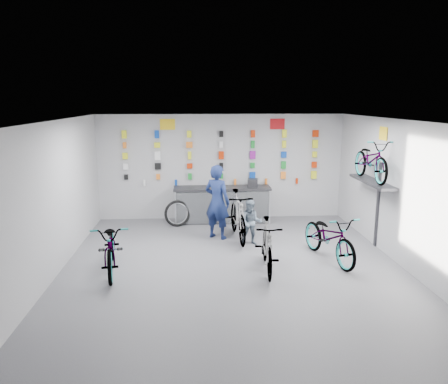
{
  "coord_description": "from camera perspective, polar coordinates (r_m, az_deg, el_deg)",
  "views": [
    {
      "loc": [
        -0.76,
        -8.39,
        3.39
      ],
      "look_at": [
        -0.09,
        1.4,
        1.31
      ],
      "focal_mm": 35.0,
      "sensor_mm": 36.0,
      "label": 1
    }
  ],
  "objects": [
    {
      "name": "wall_front",
      "position": [
        4.84,
        5.55,
        -11.13
      ],
      "size": [
        7.0,
        0.0,
        7.0
      ],
      "primitive_type": "plane",
      "rotation": [
        -1.57,
        0.0,
        0.0
      ],
      "color": "#BDBDC0",
      "rests_on": "floor"
    },
    {
      "name": "spare_wheel",
      "position": [
        11.96,
        -6.12,
        -2.81
      ],
      "size": [
        0.74,
        0.38,
        0.73
      ],
      "rotation": [
        0.0,
        0.0,
        0.31
      ],
      "color": "black",
      "rests_on": "floor"
    },
    {
      "name": "wall_back",
      "position": [
        12.55,
        -0.38,
        3.29
      ],
      "size": [
        7.0,
        0.0,
        7.0
      ],
      "primitive_type": "plane",
      "rotation": [
        1.57,
        0.0,
        0.0
      ],
      "color": "#BDBDC0",
      "rests_on": "floor"
    },
    {
      "name": "sign_left",
      "position": [
        12.41,
        -7.39,
        8.76
      ],
      "size": [
        0.42,
        0.02,
        0.3
      ],
      "primitive_type": "cube",
      "color": "yellow",
      "rests_on": "wall_back"
    },
    {
      "name": "bike_wall",
      "position": [
        10.48,
        18.69,
        3.98
      ],
      "size": [
        0.63,
        1.8,
        0.95
      ],
      "primitive_type": "imported",
      "color": "gray",
      "rests_on": "wall_bracket"
    },
    {
      "name": "wall_left",
      "position": [
        9.03,
        -21.48,
        -0.99
      ],
      "size": [
        0.0,
        8.0,
        8.0
      ],
      "primitive_type": "plane",
      "rotation": [
        1.57,
        0.0,
        1.57
      ],
      "color": "#BDBDC0",
      "rests_on": "floor"
    },
    {
      "name": "sign_right",
      "position": [
        12.61,
        6.98,
        8.82
      ],
      "size": [
        0.42,
        0.02,
        0.3
      ],
      "primitive_type": "cube",
      "color": "red",
      "rests_on": "wall_back"
    },
    {
      "name": "bike_center",
      "position": [
        8.84,
        5.67,
        -7.01
      ],
      "size": [
        0.63,
        1.79,
        1.06
      ],
      "primitive_type": "imported",
      "rotation": [
        0.0,
        0.0,
        -0.08
      ],
      "color": "gray",
      "rests_on": "floor"
    },
    {
      "name": "ceiling",
      "position": [
        8.43,
        1.3,
        9.29
      ],
      "size": [
        8.0,
        8.0,
        0.0
      ],
      "primitive_type": "plane",
      "rotation": [
        3.14,
        0.0,
        0.0
      ],
      "color": "white",
      "rests_on": "wall_back"
    },
    {
      "name": "wall_right",
      "position": [
        9.59,
        22.55,
        -0.34
      ],
      "size": [
        0.0,
        8.0,
        8.0
      ],
      "primitive_type": "plane",
      "rotation": [
        1.57,
        0.0,
        -1.57
      ],
      "color": "#BDBDC0",
      "rests_on": "floor"
    },
    {
      "name": "merch_wall",
      "position": [
        12.45,
        0.29,
        4.66
      ],
      "size": [
        5.56,
        0.08,
        1.56
      ],
      "color": "black",
      "rests_on": "wall_back"
    },
    {
      "name": "bike_service",
      "position": [
        10.76,
        1.83,
        -3.09
      ],
      "size": [
        0.7,
        2.03,
        1.2
      ],
      "primitive_type": "imported",
      "rotation": [
        0.0,
        0.0,
        0.07
      ],
      "color": "gray",
      "rests_on": "floor"
    },
    {
      "name": "sign_side",
      "position": [
        10.51,
        20.08,
        7.19
      ],
      "size": [
        0.02,
        0.4,
        0.3
      ],
      "primitive_type": "cube",
      "color": "yellow",
      "rests_on": "wall_right"
    },
    {
      "name": "bike_left",
      "position": [
        9.06,
        -14.52,
        -6.89
      ],
      "size": [
        1.01,
        2.09,
        1.05
      ],
      "primitive_type": "imported",
      "rotation": [
        0.0,
        0.0,
        0.16
      ],
      "color": "gray",
      "rests_on": "floor"
    },
    {
      "name": "clerk",
      "position": [
        10.76,
        -0.89,
        -1.3
      ],
      "size": [
        0.81,
        0.74,
        1.85
      ],
      "primitive_type": "imported",
      "rotation": [
        0.0,
        0.0,
        2.56
      ],
      "color": "#14214D",
      "rests_on": "floor"
    },
    {
      "name": "customer",
      "position": [
        10.37,
        3.57,
        -4.0
      ],
      "size": [
        0.58,
        0.48,
        1.09
      ],
      "primitive_type": "imported",
      "rotation": [
        0.0,
        0.0,
        -0.13
      ],
      "color": "slate",
      "rests_on": "floor"
    },
    {
      "name": "counter",
      "position": [
        12.3,
        -0.24,
        -1.71
      ],
      "size": [
        2.7,
        0.66,
        1.0
      ],
      "color": "black",
      "rests_on": "floor"
    },
    {
      "name": "bike_right",
      "position": [
        9.65,
        13.61,
        -5.71
      ],
      "size": [
        1.16,
        2.09,
        1.04
      ],
      "primitive_type": "imported",
      "rotation": [
        0.0,
        0.0,
        0.25
      ],
      "color": "gray",
      "rests_on": "floor"
    },
    {
      "name": "floor",
      "position": [
        9.08,
        1.21,
        -9.98
      ],
      "size": [
        8.0,
        8.0,
        0.0
      ],
      "primitive_type": "plane",
      "color": "#4C4C51",
      "rests_on": "ground"
    },
    {
      "name": "wall_bracket",
      "position": [
        10.6,
        18.87,
        0.83
      ],
      "size": [
        0.39,
        1.9,
        2.0
      ],
      "color": "#333338",
      "rests_on": "wall_right"
    },
    {
      "name": "register",
      "position": [
        12.26,
        3.76,
        1.21
      ],
      "size": [
        0.32,
        0.34,
        0.22
      ],
      "primitive_type": "cube",
      "rotation": [
        0.0,
        0.0,
        -0.14
      ],
      "color": "black",
      "rests_on": "counter"
    }
  ]
}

